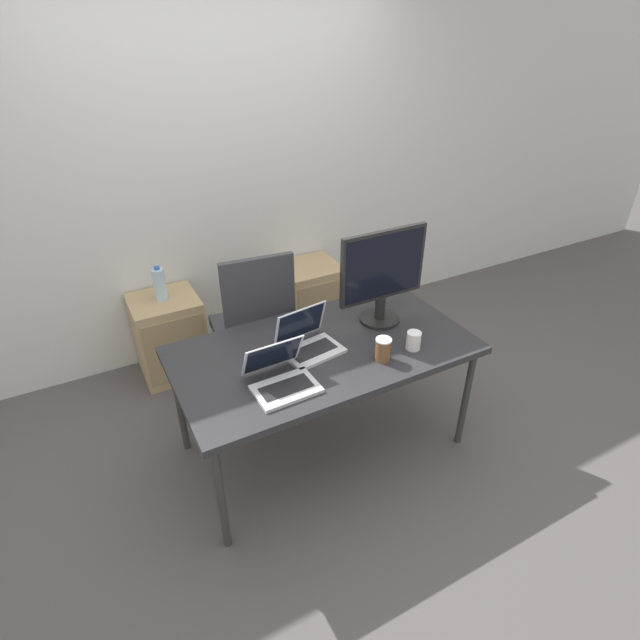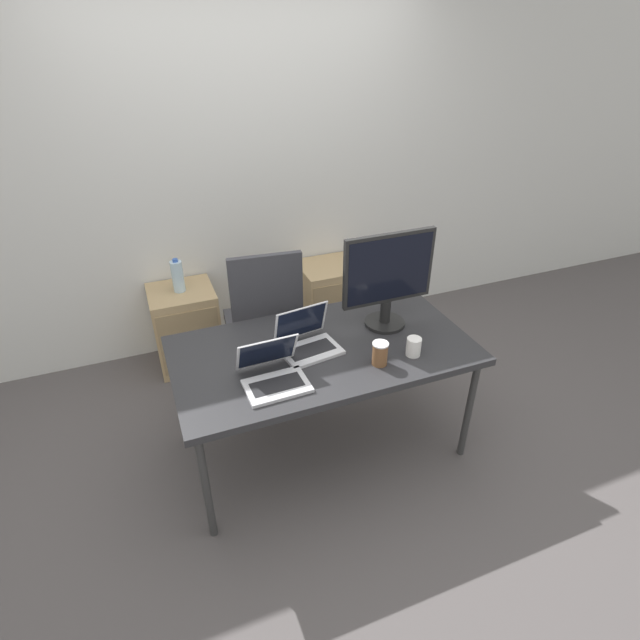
{
  "view_description": "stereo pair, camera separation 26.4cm",
  "coord_description": "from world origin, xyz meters",
  "px_view_note": "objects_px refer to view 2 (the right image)",
  "views": [
    {
      "loc": [
        -1.07,
        -1.95,
        2.25
      ],
      "look_at": [
        0.0,
        0.04,
        0.87
      ],
      "focal_mm": 28.0,
      "sensor_mm": 36.0,
      "label": 1
    },
    {
      "loc": [
        -0.83,
        -2.06,
        2.25
      ],
      "look_at": [
        0.0,
        0.04,
        0.87
      ],
      "focal_mm": 28.0,
      "sensor_mm": 36.0,
      "label": 2
    }
  ],
  "objects_px": {
    "monitor": "(388,278)",
    "office_chair": "(265,336)",
    "laptop_left": "(273,374)",
    "laptop_right": "(308,341)",
    "coffee_cup_white": "(414,347)",
    "coffee_cup_brown": "(380,354)",
    "cabinet_right": "(328,300)",
    "water_bottle": "(178,276)",
    "cabinet_left": "(186,327)"
  },
  "relations": [
    {
      "from": "office_chair",
      "to": "cabinet_right",
      "type": "bearing_deg",
      "value": 35.68
    },
    {
      "from": "water_bottle",
      "to": "coffee_cup_white",
      "type": "distance_m",
      "value": 1.75
    },
    {
      "from": "cabinet_right",
      "to": "laptop_right",
      "type": "relative_size",
      "value": 1.81
    },
    {
      "from": "coffee_cup_white",
      "to": "laptop_right",
      "type": "bearing_deg",
      "value": 152.33
    },
    {
      "from": "office_chair",
      "to": "monitor",
      "type": "relative_size",
      "value": 1.92
    },
    {
      "from": "laptop_right",
      "to": "office_chair",
      "type": "bearing_deg",
      "value": 95.07
    },
    {
      "from": "water_bottle",
      "to": "laptop_right",
      "type": "relative_size",
      "value": 0.73
    },
    {
      "from": "cabinet_right",
      "to": "water_bottle",
      "type": "relative_size",
      "value": 2.47
    },
    {
      "from": "cabinet_left",
      "to": "coffee_cup_brown",
      "type": "relative_size",
      "value": 4.72
    },
    {
      "from": "cabinet_right",
      "to": "cabinet_left",
      "type": "bearing_deg",
      "value": 180.0
    },
    {
      "from": "cabinet_left",
      "to": "laptop_left",
      "type": "relative_size",
      "value": 1.93
    },
    {
      "from": "cabinet_left",
      "to": "monitor",
      "type": "bearing_deg",
      "value": -46.62
    },
    {
      "from": "laptop_left",
      "to": "laptop_right",
      "type": "xyz_separation_m",
      "value": [
        0.25,
        0.21,
        0.0
      ]
    },
    {
      "from": "office_chair",
      "to": "coffee_cup_brown",
      "type": "distance_m",
      "value": 1.08
    },
    {
      "from": "cabinet_left",
      "to": "monitor",
      "type": "xyz_separation_m",
      "value": [
        1.03,
        -1.09,
        0.72
      ]
    },
    {
      "from": "office_chair",
      "to": "coffee_cup_white",
      "type": "height_order",
      "value": "office_chair"
    },
    {
      "from": "laptop_left",
      "to": "monitor",
      "type": "relative_size",
      "value": 0.56
    },
    {
      "from": "monitor",
      "to": "office_chair",
      "type": "bearing_deg",
      "value": 132.45
    },
    {
      "from": "office_chair",
      "to": "cabinet_right",
      "type": "relative_size",
      "value": 1.79
    },
    {
      "from": "cabinet_right",
      "to": "monitor",
      "type": "bearing_deg",
      "value": -95.31
    },
    {
      "from": "office_chair",
      "to": "cabinet_right",
      "type": "distance_m",
      "value": 0.82
    },
    {
      "from": "coffee_cup_white",
      "to": "coffee_cup_brown",
      "type": "distance_m",
      "value": 0.2
    },
    {
      "from": "cabinet_left",
      "to": "monitor",
      "type": "height_order",
      "value": "monitor"
    },
    {
      "from": "water_bottle",
      "to": "laptop_left",
      "type": "height_order",
      "value": "laptop_left"
    },
    {
      "from": "cabinet_left",
      "to": "coffee_cup_brown",
      "type": "distance_m",
      "value": 1.71
    },
    {
      "from": "cabinet_right",
      "to": "coffee_cup_brown",
      "type": "relative_size",
      "value": 4.72
    },
    {
      "from": "cabinet_right",
      "to": "laptop_right",
      "type": "height_order",
      "value": "laptop_right"
    },
    {
      "from": "cabinet_left",
      "to": "water_bottle",
      "type": "height_order",
      "value": "water_bottle"
    },
    {
      "from": "office_chair",
      "to": "cabinet_left",
      "type": "height_order",
      "value": "office_chair"
    },
    {
      "from": "cabinet_right",
      "to": "laptop_left",
      "type": "bearing_deg",
      "value": -122.08
    },
    {
      "from": "office_chair",
      "to": "coffee_cup_white",
      "type": "distance_m",
      "value": 1.15
    },
    {
      "from": "laptop_right",
      "to": "coffee_cup_white",
      "type": "xyz_separation_m",
      "value": [
        0.5,
        -0.26,
        0.0
      ]
    },
    {
      "from": "cabinet_right",
      "to": "laptop_right",
      "type": "distance_m",
      "value": 1.38
    },
    {
      "from": "laptop_left",
      "to": "laptop_right",
      "type": "height_order",
      "value": "laptop_right"
    },
    {
      "from": "laptop_left",
      "to": "water_bottle",
      "type": "bearing_deg",
      "value": 101.36
    },
    {
      "from": "cabinet_left",
      "to": "cabinet_right",
      "type": "xyz_separation_m",
      "value": [
        1.13,
        0.0,
        0.0
      ]
    },
    {
      "from": "water_bottle",
      "to": "coffee_cup_brown",
      "type": "bearing_deg",
      "value": -60.03
    },
    {
      "from": "office_chair",
      "to": "laptop_left",
      "type": "bearing_deg",
      "value": -102.27
    },
    {
      "from": "office_chair",
      "to": "laptop_right",
      "type": "height_order",
      "value": "office_chair"
    },
    {
      "from": "cabinet_right",
      "to": "laptop_left",
      "type": "height_order",
      "value": "laptop_left"
    },
    {
      "from": "coffee_cup_brown",
      "to": "monitor",
      "type": "bearing_deg",
      "value": 58.2
    },
    {
      "from": "water_bottle",
      "to": "laptop_right",
      "type": "xyz_separation_m",
      "value": [
        0.53,
        -1.16,
        0.05
      ]
    },
    {
      "from": "cabinet_left",
      "to": "coffee_cup_brown",
      "type": "height_order",
      "value": "coffee_cup_brown"
    },
    {
      "from": "laptop_left",
      "to": "coffee_cup_white",
      "type": "bearing_deg",
      "value": -3.9
    },
    {
      "from": "laptop_left",
      "to": "coffee_cup_brown",
      "type": "relative_size",
      "value": 2.45
    },
    {
      "from": "office_chair",
      "to": "coffee_cup_brown",
      "type": "relative_size",
      "value": 8.44
    },
    {
      "from": "monitor",
      "to": "cabinet_right",
      "type": "bearing_deg",
      "value": 84.69
    },
    {
      "from": "cabinet_right",
      "to": "coffee_cup_white",
      "type": "distance_m",
      "value": 1.5
    },
    {
      "from": "cabinet_right",
      "to": "office_chair",
      "type": "bearing_deg",
      "value": -144.32
    },
    {
      "from": "laptop_left",
      "to": "coffee_cup_white",
      "type": "xyz_separation_m",
      "value": [
        0.75,
        -0.05,
        0.01
      ]
    }
  ]
}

